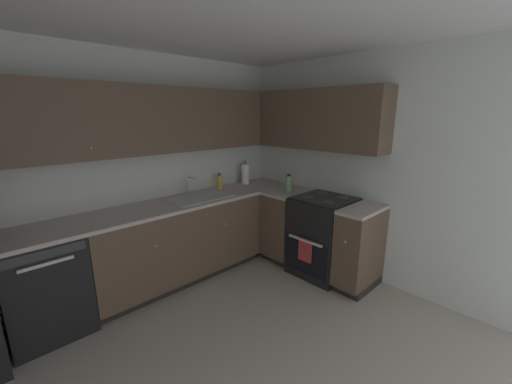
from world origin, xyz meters
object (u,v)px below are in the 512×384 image
(oven_range, at_px, (323,235))
(soap_bottle, at_px, (220,182))
(dishwasher, at_px, (45,285))
(paper_towel_roll, at_px, (245,174))
(oil_bottle, at_px, (289,183))

(oven_range, xyz_separation_m, soap_bottle, (-0.56, 1.21, 0.53))
(dishwasher, xyz_separation_m, paper_towel_roll, (2.42, 0.16, 0.60))
(oil_bottle, bearing_deg, oven_range, -88.00)
(soap_bottle, xyz_separation_m, oil_bottle, (0.54, -0.69, 0.01))
(dishwasher, bearing_deg, oven_range, -21.98)
(oil_bottle, bearing_deg, paper_towel_roll, 100.21)
(soap_bottle, bearing_deg, oil_bottle, -51.66)
(dishwasher, relative_size, oil_bottle, 4.14)
(paper_towel_roll, distance_m, oil_bottle, 0.68)
(oven_range, distance_m, oil_bottle, 0.75)
(dishwasher, height_order, soap_bottle, soap_bottle)
(oven_range, bearing_deg, paper_towel_roll, 96.62)
(dishwasher, height_order, oven_range, oven_range)
(dishwasher, xyz_separation_m, oven_range, (2.55, -1.03, 0.02))
(oven_range, distance_m, soap_bottle, 1.44)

